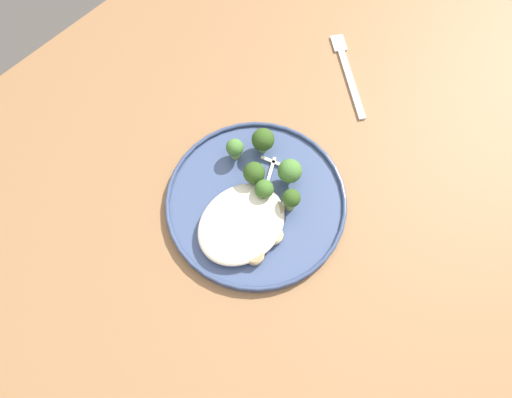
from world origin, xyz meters
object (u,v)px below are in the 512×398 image
(seared_scallop_tiny_bay, at_px, (250,230))
(broccoli_floret_front_edge, at_px, (264,190))
(seared_scallop_large_seared, at_px, (216,239))
(seared_scallop_tilted_round, at_px, (275,235))
(seared_scallop_half_hidden, at_px, (257,242))
(broccoli_floret_small_sprig, at_px, (235,148))
(seared_scallop_front_small, at_px, (242,218))
(seared_scallop_right_edge, at_px, (254,255))
(seared_scallop_on_noodles, at_px, (276,210))
(broccoli_floret_near_rim, at_px, (290,171))
(dinner_fork, at_px, (348,72))
(broccoli_floret_tall_stalk, at_px, (263,140))
(broccoli_floret_split_head, at_px, (254,173))
(broccoli_floret_rear_charred, at_px, (291,199))
(dinner_plate, at_px, (256,202))

(seared_scallop_tiny_bay, relative_size, broccoli_floret_front_edge, 0.45)
(seared_scallop_large_seared, distance_m, seared_scallop_tilted_round, 0.09)
(seared_scallop_half_hidden, relative_size, broccoli_floret_small_sprig, 0.66)
(seared_scallop_front_small, height_order, seared_scallop_tilted_round, seared_scallop_front_small)
(seared_scallop_right_edge, distance_m, seared_scallop_on_noodles, 0.08)
(broccoli_floret_small_sprig, bearing_deg, seared_scallop_right_edge, 53.96)
(seared_scallop_tilted_round, distance_m, broccoli_floret_near_rim, 0.10)
(seared_scallop_tilted_round, height_order, dinner_fork, seared_scallop_tilted_round)
(seared_scallop_half_hidden, bearing_deg, broccoli_floret_front_edge, -144.60)
(broccoli_floret_front_edge, height_order, broccoli_floret_tall_stalk, same)
(broccoli_floret_split_head, bearing_deg, dinner_fork, -173.58)
(broccoli_floret_rear_charred, bearing_deg, seared_scallop_on_noodles, -22.73)
(seared_scallop_half_hidden, distance_m, broccoli_floret_front_edge, 0.08)
(broccoli_floret_near_rim, relative_size, dinner_fork, 0.33)
(seared_scallop_large_seared, bearing_deg, seared_scallop_tilted_round, 137.82)
(broccoli_floret_front_edge, distance_m, broccoli_floret_split_head, 0.03)
(seared_scallop_front_small, bearing_deg, broccoli_floret_tall_stalk, -150.96)
(seared_scallop_half_hidden, xyz_separation_m, broccoli_floret_split_head, (-0.07, -0.07, 0.03))
(seared_scallop_right_edge, bearing_deg, broccoli_floret_front_edge, -145.05)
(broccoli_floret_front_edge, bearing_deg, broccoli_floret_split_head, -106.24)
(seared_scallop_front_small, bearing_deg, seared_scallop_tilted_round, 104.31)
(seared_scallop_large_seared, height_order, seared_scallop_tilted_round, seared_scallop_large_seared)
(broccoli_floret_rear_charred, height_order, broccoli_floret_split_head, broccoli_floret_split_head)
(broccoli_floret_near_rim, distance_m, broccoli_floret_tall_stalk, 0.07)
(dinner_plate, relative_size, seared_scallop_right_edge, 9.69)
(seared_scallop_large_seared, relative_size, broccoli_floret_rear_charred, 0.70)
(seared_scallop_right_edge, height_order, seared_scallop_on_noodles, seared_scallop_on_noodles)
(dinner_plate, bearing_deg, broccoli_floret_near_rim, 168.93)
(seared_scallop_tilted_round, bearing_deg, seared_scallop_on_noodles, -140.34)
(seared_scallop_tiny_bay, xyz_separation_m, broccoli_floret_tall_stalk, (-0.12, -0.09, 0.02))
(seared_scallop_right_edge, height_order, broccoli_floret_small_sprig, broccoli_floret_small_sprig)
(dinner_plate, bearing_deg, broccoli_floret_split_head, -131.50)
(broccoli_floret_small_sprig, height_order, broccoli_floret_tall_stalk, broccoli_floret_tall_stalk)
(seared_scallop_right_edge, distance_m, seared_scallop_tiny_bay, 0.04)
(broccoli_floret_front_edge, bearing_deg, seared_scallop_right_edge, 34.95)
(seared_scallop_tiny_bay, xyz_separation_m, broccoli_floret_small_sprig, (-0.08, -0.11, 0.01))
(seared_scallop_tiny_bay, height_order, broccoli_floret_near_rim, broccoli_floret_near_rim)
(dinner_plate, height_order, seared_scallop_tilted_round, seared_scallop_tilted_round)
(seared_scallop_on_noodles, bearing_deg, broccoli_floret_near_rim, -157.23)
(seared_scallop_on_noodles, relative_size, broccoli_floret_split_head, 0.47)
(seared_scallop_right_edge, height_order, broccoli_floret_front_edge, broccoli_floret_front_edge)
(seared_scallop_half_hidden, distance_m, broccoli_floret_small_sprig, 0.16)
(seared_scallop_large_seared, xyz_separation_m, broccoli_floret_split_head, (-0.11, -0.03, 0.02))
(seared_scallop_tilted_round, bearing_deg, seared_scallop_tiny_bay, -59.73)
(dinner_plate, height_order, broccoli_floret_rear_charred, broccoli_floret_rear_charred)
(broccoli_floret_tall_stalk, bearing_deg, seared_scallop_half_hidden, 40.18)
(seared_scallop_half_hidden, xyz_separation_m, seared_scallop_large_seared, (0.04, -0.05, 0.00))
(broccoli_floret_small_sprig, relative_size, broccoli_floret_tall_stalk, 0.85)
(seared_scallop_right_edge, xyz_separation_m, broccoli_floret_near_rim, (-0.13, -0.05, 0.02))
(seared_scallop_tilted_round, distance_m, dinner_fork, 0.35)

